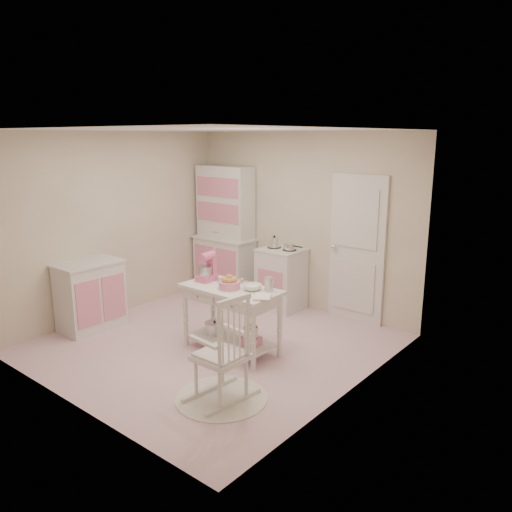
{
  "coord_description": "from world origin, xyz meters",
  "views": [
    {
      "loc": [
        4.1,
        -4.15,
        2.53
      ],
      "look_at": [
        0.29,
        0.49,
        1.08
      ],
      "focal_mm": 35.0,
      "sensor_mm": 36.0,
      "label": 1
    }
  ],
  "objects_px": {
    "stove": "(281,279)",
    "hutch": "(224,231)",
    "base_cabinet": "(90,296)",
    "work_table": "(231,320)",
    "rocking_chair": "(221,347)",
    "bread_basket": "(229,285)",
    "stand_mixer": "(206,267)"
  },
  "relations": [
    {
      "from": "stove",
      "to": "work_table",
      "type": "relative_size",
      "value": 0.77
    },
    {
      "from": "hutch",
      "to": "rocking_chair",
      "type": "distance_m",
      "value": 3.5
    },
    {
      "from": "base_cabinet",
      "to": "bread_basket",
      "type": "xyz_separation_m",
      "value": [
        1.97,
        0.6,
        0.39
      ]
    },
    {
      "from": "base_cabinet",
      "to": "rocking_chair",
      "type": "xyz_separation_m",
      "value": [
        2.62,
        -0.25,
        0.09
      ]
    },
    {
      "from": "stove",
      "to": "bread_basket",
      "type": "bearing_deg",
      "value": -74.06
    },
    {
      "from": "stove",
      "to": "bread_basket",
      "type": "xyz_separation_m",
      "value": [
        0.48,
        -1.67,
        0.39
      ]
    },
    {
      "from": "rocking_chair",
      "to": "stand_mixer",
      "type": "distance_m",
      "value": 1.49
    },
    {
      "from": "stove",
      "to": "hutch",
      "type": "bearing_deg",
      "value": 177.61
    },
    {
      "from": "hutch",
      "to": "base_cabinet",
      "type": "height_order",
      "value": "hutch"
    },
    {
      "from": "base_cabinet",
      "to": "bread_basket",
      "type": "bearing_deg",
      "value": 16.92
    },
    {
      "from": "work_table",
      "to": "bread_basket",
      "type": "xyz_separation_m",
      "value": [
        0.02,
        -0.05,
        0.45
      ]
    },
    {
      "from": "hutch",
      "to": "work_table",
      "type": "height_order",
      "value": "hutch"
    },
    {
      "from": "stand_mixer",
      "to": "stove",
      "type": "bearing_deg",
      "value": 83.87
    },
    {
      "from": "work_table",
      "to": "bread_basket",
      "type": "bearing_deg",
      "value": -68.2
    },
    {
      "from": "rocking_chair",
      "to": "bread_basket",
      "type": "xyz_separation_m",
      "value": [
        -0.66,
        0.85,
        0.3
      ]
    },
    {
      "from": "stove",
      "to": "stand_mixer",
      "type": "relative_size",
      "value": 2.71
    },
    {
      "from": "base_cabinet",
      "to": "stand_mixer",
      "type": "height_order",
      "value": "stand_mixer"
    },
    {
      "from": "base_cabinet",
      "to": "work_table",
      "type": "bearing_deg",
      "value": 18.41
    },
    {
      "from": "base_cabinet",
      "to": "stand_mixer",
      "type": "xyz_separation_m",
      "value": [
        1.53,
        0.67,
        0.51
      ]
    },
    {
      "from": "stove",
      "to": "base_cabinet",
      "type": "height_order",
      "value": "same"
    },
    {
      "from": "bread_basket",
      "to": "work_table",
      "type": "bearing_deg",
      "value": 111.8
    },
    {
      "from": "work_table",
      "to": "bread_basket",
      "type": "height_order",
      "value": "bread_basket"
    },
    {
      "from": "base_cabinet",
      "to": "work_table",
      "type": "xyz_separation_m",
      "value": [
        1.95,
        0.65,
        -0.06
      ]
    },
    {
      "from": "hutch",
      "to": "bread_basket",
      "type": "distance_m",
      "value": 2.41
    },
    {
      "from": "rocking_chair",
      "to": "work_table",
      "type": "height_order",
      "value": "rocking_chair"
    },
    {
      "from": "stove",
      "to": "rocking_chair",
      "type": "distance_m",
      "value": 2.76
    },
    {
      "from": "hutch",
      "to": "base_cabinet",
      "type": "xyz_separation_m",
      "value": [
        -0.29,
        -2.31,
        -0.58
      ]
    },
    {
      "from": "rocking_chair",
      "to": "bread_basket",
      "type": "height_order",
      "value": "rocking_chair"
    },
    {
      "from": "rocking_chair",
      "to": "work_table",
      "type": "bearing_deg",
      "value": 133.23
    },
    {
      "from": "bread_basket",
      "to": "rocking_chair",
      "type": "bearing_deg",
      "value": -52.31
    },
    {
      "from": "hutch",
      "to": "base_cabinet",
      "type": "relative_size",
      "value": 2.26
    },
    {
      "from": "hutch",
      "to": "stove",
      "type": "bearing_deg",
      "value": -2.39
    }
  ]
}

